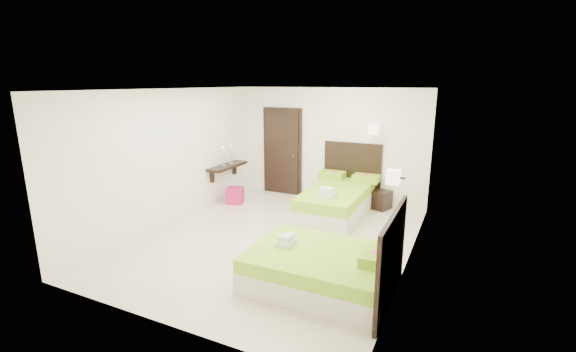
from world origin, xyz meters
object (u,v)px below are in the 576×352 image
at_px(bed_double, 326,268).
at_px(nightstand, 379,199).
at_px(bed_single, 338,199).
at_px(ottoman, 235,195).

height_order(bed_double, nightstand, bed_double).
relative_size(bed_single, bed_double, 1.16).
relative_size(nightstand, ottoman, 1.25).
bearing_deg(nightstand, bed_double, -70.54).
relative_size(bed_single, ottoman, 6.20).
relative_size(bed_single, nightstand, 4.94).
height_order(bed_single, nightstand, bed_single).
distance_m(bed_double, nightstand, 3.68).
bearing_deg(bed_single, nightstand, 48.76).
bearing_deg(bed_double, ottoman, 140.35).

